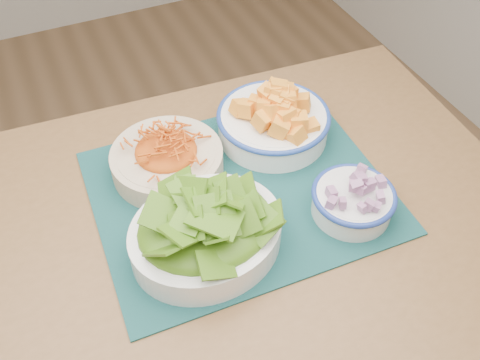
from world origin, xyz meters
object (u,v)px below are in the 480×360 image
(table, at_px, (206,263))
(placemat, at_px, (240,191))
(onion_bowl, at_px, (353,198))
(carrot_bowl, at_px, (167,156))
(lettuce_bowl, at_px, (206,226))
(squash_bowl, at_px, (274,115))

(table, height_order, placemat, placemat)
(onion_bowl, bearing_deg, placemat, 141.62)
(carrot_bowl, distance_m, onion_bowl, 0.36)
(lettuce_bowl, bearing_deg, squash_bowl, 33.37)
(placemat, bearing_deg, lettuce_bowl, -136.17)
(table, bearing_deg, placemat, 35.23)
(table, bearing_deg, carrot_bowl, 95.95)
(table, bearing_deg, squash_bowl, 41.60)
(lettuce_bowl, bearing_deg, carrot_bowl, 81.46)
(placemat, bearing_deg, carrot_bowl, 136.36)
(carrot_bowl, bearing_deg, onion_bowl, -41.45)
(lettuce_bowl, relative_size, onion_bowl, 1.72)
(carrot_bowl, height_order, lettuce_bowl, lettuce_bowl)
(placemat, xyz_separation_m, lettuce_bowl, (-0.11, -0.09, 0.06))
(placemat, height_order, squash_bowl, squash_bowl)
(carrot_bowl, bearing_deg, placemat, -45.70)
(placemat, xyz_separation_m, onion_bowl, (0.16, -0.13, 0.04))
(onion_bowl, bearing_deg, carrot_bowl, 138.55)
(carrot_bowl, bearing_deg, squash_bowl, 1.84)
(lettuce_bowl, bearing_deg, onion_bowl, -16.24)
(table, relative_size, carrot_bowl, 5.49)
(carrot_bowl, xyz_separation_m, lettuce_bowl, (0.00, -0.20, 0.02))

